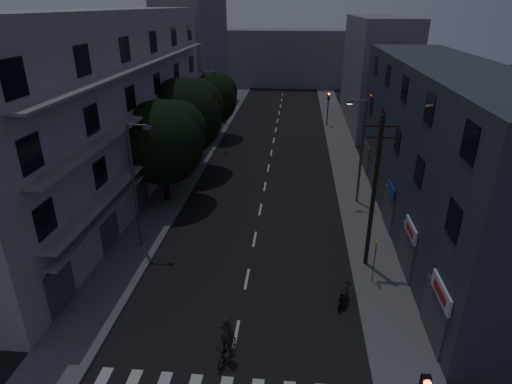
% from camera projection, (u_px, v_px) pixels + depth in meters
% --- Properties ---
extents(ground, '(160.00, 160.00, 0.00)m').
position_uv_depth(ground, '(269.00, 166.00, 41.18)').
color(ground, black).
rests_on(ground, ground).
extents(sidewalk_left, '(3.00, 90.00, 0.15)m').
position_uv_depth(sidewalk_left, '(192.00, 163.00, 41.80)').
color(sidewalk_left, '#565659').
rests_on(sidewalk_left, ground).
extents(sidewalk_right, '(3.00, 90.00, 0.15)m').
position_uv_depth(sidewalk_right, '(348.00, 168.00, 40.51)').
color(sidewalk_right, '#565659').
rests_on(sidewalk_right, ground).
extents(lane_markings, '(0.15, 60.50, 0.01)m').
position_uv_depth(lane_markings, '(273.00, 146.00, 46.87)').
color(lane_markings, beige).
rests_on(lane_markings, ground).
extents(building_left, '(7.00, 36.00, 14.00)m').
position_uv_depth(building_left, '(109.00, 108.00, 33.02)').
color(building_left, '#9E9F9A').
rests_on(building_left, ground).
extents(building_right, '(6.19, 28.00, 11.00)m').
position_uv_depth(building_right, '(441.00, 152.00, 27.91)').
color(building_right, '#2E363F').
rests_on(building_right, ground).
extents(building_far_left, '(6.00, 20.00, 16.00)m').
position_uv_depth(building_far_left, '(195.00, 53.00, 59.93)').
color(building_far_left, slate).
rests_on(building_far_left, ground).
extents(building_far_right, '(6.00, 20.00, 13.00)m').
position_uv_depth(building_far_right, '(375.00, 73.00, 52.99)').
color(building_far_right, slate).
rests_on(building_far_right, ground).
extents(building_far_end, '(24.00, 8.00, 10.00)m').
position_uv_depth(building_far_end, '(285.00, 58.00, 80.13)').
color(building_far_end, slate).
rests_on(building_far_end, ground).
extents(tree_near, '(6.40, 6.40, 7.89)m').
position_uv_depth(tree_near, '(163.00, 139.00, 31.95)').
color(tree_near, black).
rests_on(tree_near, sidewalk_left).
extents(tree_mid, '(6.87, 6.87, 8.46)m').
position_uv_depth(tree_mid, '(184.00, 114.00, 37.76)').
color(tree_mid, black).
rests_on(tree_mid, sidewalk_left).
extents(tree_far, '(5.85, 5.85, 7.24)m').
position_uv_depth(tree_far, '(212.00, 97.00, 48.15)').
color(tree_far, black).
rests_on(tree_far, sidewalk_left).
extents(traffic_signal_far_right, '(0.28, 0.37, 4.10)m').
position_uv_depth(traffic_signal_far_right, '(328.00, 102.00, 53.26)').
color(traffic_signal_far_right, black).
rests_on(traffic_signal_far_right, sidewalk_right).
extents(traffic_signal_far_left, '(0.28, 0.37, 4.10)m').
position_uv_depth(traffic_signal_far_left, '(225.00, 101.00, 53.77)').
color(traffic_signal_far_left, black).
rests_on(traffic_signal_far_left, sidewalk_left).
extents(street_lamp_left_near, '(1.51, 0.25, 8.00)m').
position_uv_depth(street_lamp_left_near, '(136.00, 181.00, 25.72)').
color(street_lamp_left_near, '#5A5C61').
rests_on(street_lamp_left_near, sidewalk_left).
extents(street_lamp_right, '(1.51, 0.25, 8.00)m').
position_uv_depth(street_lamp_right, '(361.00, 147.00, 31.77)').
color(street_lamp_right, '#595A61').
rests_on(street_lamp_right, sidewalk_right).
extents(street_lamp_left_far, '(1.51, 0.25, 8.00)m').
position_uv_depth(street_lamp_left_far, '(206.00, 105.00, 44.74)').
color(street_lamp_left_far, '#585C5F').
rests_on(street_lamp_left_far, sidewalk_left).
extents(utility_pole, '(1.80, 0.24, 9.00)m').
position_uv_depth(utility_pole, '(374.00, 191.00, 23.66)').
color(utility_pole, black).
rests_on(utility_pole, sidewalk_right).
extents(bus_stop_sign, '(0.06, 0.35, 2.52)m').
position_uv_depth(bus_stop_sign, '(375.00, 254.00, 23.23)').
color(bus_stop_sign, '#595B60').
rests_on(bus_stop_sign, sidewalk_right).
extents(motorcycle, '(0.81, 1.62, 1.09)m').
position_uv_depth(motorcycle, '(344.00, 297.00, 22.14)').
color(motorcycle, black).
rests_on(motorcycle, ground).
extents(cyclist, '(1.09, 1.91, 2.30)m').
position_uv_depth(cyclist, '(227.00, 345.00, 18.57)').
color(cyclist, black).
rests_on(cyclist, ground).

